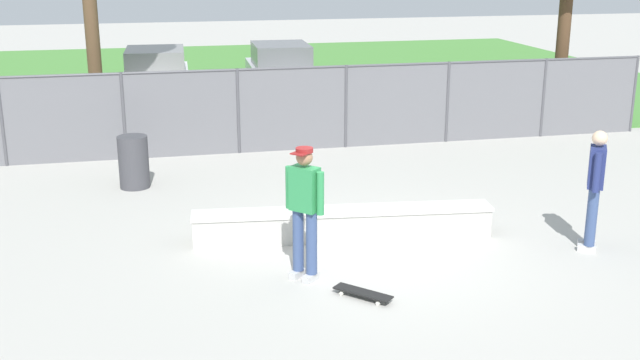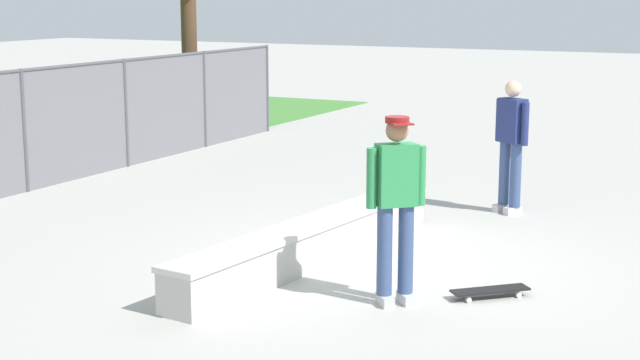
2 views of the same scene
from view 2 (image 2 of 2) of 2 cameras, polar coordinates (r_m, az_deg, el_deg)
name	(u,v)px [view 2 (image 2 of 2)]	position (r m, az deg, el deg)	size (l,w,h in m)	color
ground_plane	(378,264)	(10.85, 3.47, -4.98)	(80.00, 80.00, 0.00)	#ADAAA3
concrete_ledge	(311,242)	(10.80, -0.51, -3.68)	(4.67, 0.98, 0.48)	#B7B5AD
skateboarder	(396,200)	(9.26, 4.52, -1.21)	(0.45, 0.46, 1.84)	beige
skateboard	(490,290)	(9.80, 10.03, -6.45)	(0.70, 0.72, 0.09)	black
bystander	(511,140)	(13.38, 11.24, 2.32)	(0.41, 0.53, 1.82)	beige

